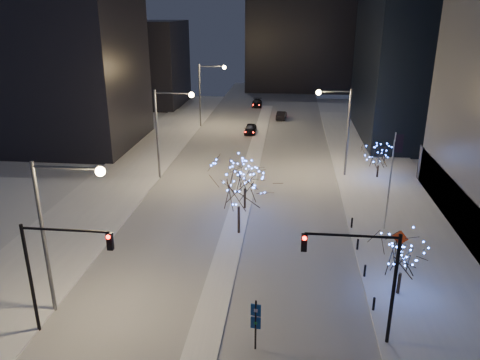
# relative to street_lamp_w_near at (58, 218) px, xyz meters

# --- Properties ---
(ground) EXTENTS (160.00, 160.00, 0.00)m
(ground) POSITION_rel_street_lamp_w_near_xyz_m (8.94, -2.00, -6.50)
(ground) COLOR silver
(ground) RESTS_ON ground
(road) EXTENTS (20.00, 130.00, 0.02)m
(road) POSITION_rel_street_lamp_w_near_xyz_m (8.94, 33.00, -6.49)
(road) COLOR #A9AEB8
(road) RESTS_ON ground
(median) EXTENTS (2.00, 80.00, 0.15)m
(median) POSITION_rel_street_lamp_w_near_xyz_m (8.94, 28.00, -6.42)
(median) COLOR white
(median) RESTS_ON ground
(east_sidewalk) EXTENTS (10.00, 90.00, 0.15)m
(east_sidewalk) POSITION_rel_street_lamp_w_near_xyz_m (23.94, 18.00, -6.42)
(east_sidewalk) COLOR white
(east_sidewalk) RESTS_ON ground
(west_sidewalk) EXTENTS (8.00, 90.00, 0.15)m
(west_sidewalk) POSITION_rel_street_lamp_w_near_xyz_m (-5.06, 18.00, -6.42)
(west_sidewalk) COLOR white
(west_sidewalk) RESTS_ON ground
(filler_west_near) EXTENTS (22.00, 18.00, 24.00)m
(filler_west_near) POSITION_rel_street_lamp_w_near_xyz_m (-19.06, 38.00, 5.50)
(filler_west_near) COLOR black
(filler_west_near) RESTS_ON ground
(filler_west_far) EXTENTS (18.00, 16.00, 16.00)m
(filler_west_far) POSITION_rel_street_lamp_w_near_xyz_m (-17.06, 68.00, 1.50)
(filler_west_far) COLOR black
(filler_west_far) RESTS_ON ground
(street_lamp_w_near) EXTENTS (4.40, 0.56, 10.00)m
(street_lamp_w_near) POSITION_rel_street_lamp_w_near_xyz_m (0.00, 0.00, 0.00)
(street_lamp_w_near) COLOR #595E66
(street_lamp_w_near) RESTS_ON ground
(street_lamp_w_mid) EXTENTS (4.40, 0.56, 10.00)m
(street_lamp_w_mid) POSITION_rel_street_lamp_w_near_xyz_m (0.00, 25.00, 0.00)
(street_lamp_w_mid) COLOR #595E66
(street_lamp_w_mid) RESTS_ON ground
(street_lamp_w_far) EXTENTS (4.40, 0.56, 10.00)m
(street_lamp_w_far) POSITION_rel_street_lamp_w_near_xyz_m (0.00, 50.00, 0.00)
(street_lamp_w_far) COLOR #595E66
(street_lamp_w_far) RESTS_ON ground
(street_lamp_east) EXTENTS (3.90, 0.56, 10.00)m
(street_lamp_east) POSITION_rel_street_lamp_w_near_xyz_m (19.02, 28.00, -0.05)
(street_lamp_east) COLOR #595E66
(street_lamp_east) RESTS_ON ground
(traffic_signal_west) EXTENTS (5.26, 0.43, 7.00)m
(traffic_signal_west) POSITION_rel_street_lamp_w_near_xyz_m (0.50, -2.00, -1.74)
(traffic_signal_west) COLOR black
(traffic_signal_west) RESTS_ON ground
(traffic_signal_east) EXTENTS (5.26, 0.43, 7.00)m
(traffic_signal_east) POSITION_rel_street_lamp_w_near_xyz_m (17.88, -1.00, -1.74)
(traffic_signal_east) COLOR black
(traffic_signal_east) RESTS_ON ground
(flagpoles) EXTENTS (1.35, 2.60, 8.00)m
(flagpoles) POSITION_rel_street_lamp_w_near_xyz_m (22.30, 15.25, -1.70)
(flagpoles) COLOR silver
(flagpoles) RESTS_ON east_sidewalk
(bollards) EXTENTS (0.16, 12.16, 0.90)m
(bollards) POSITION_rel_street_lamp_w_near_xyz_m (19.14, 8.00, -5.90)
(bollards) COLOR black
(bollards) RESTS_ON east_sidewalk
(car_near) EXTENTS (1.74, 4.33, 1.48)m
(car_near) POSITION_rel_street_lamp_w_near_xyz_m (7.44, 46.33, -5.76)
(car_near) COLOR black
(car_near) RESTS_ON ground
(car_mid) EXTENTS (1.90, 4.36, 1.40)m
(car_mid) POSITION_rel_street_lamp_w_near_xyz_m (11.96, 56.89, -5.80)
(car_mid) COLOR black
(car_mid) RESTS_ON ground
(car_far) EXTENTS (2.07, 4.78, 1.37)m
(car_far) POSITION_rel_street_lamp_w_near_xyz_m (6.88, 67.57, -5.81)
(car_far) COLOR black
(car_far) RESTS_ON ground
(holiday_tree_median_near) EXTENTS (6.01, 6.01, 6.54)m
(holiday_tree_median_near) POSITION_rel_street_lamp_w_near_xyz_m (9.44, 11.93, -2.06)
(holiday_tree_median_near) COLOR black
(holiday_tree_median_near) RESTS_ON median
(holiday_tree_median_far) EXTENTS (4.51, 4.51, 4.88)m
(holiday_tree_median_far) POSITION_rel_street_lamp_w_near_xyz_m (9.44, 17.24, -3.06)
(holiday_tree_median_far) COLOR black
(holiday_tree_median_far) RESTS_ON median
(holiday_tree_plaza_near) EXTENTS (4.34, 4.34, 4.36)m
(holiday_tree_plaza_near) POSITION_rel_street_lamp_w_near_xyz_m (21.08, 4.12, -3.54)
(holiday_tree_plaza_near) COLOR black
(holiday_tree_plaza_near) RESTS_ON east_sidewalk
(holiday_tree_plaza_far) EXTENTS (4.58, 4.58, 4.33)m
(holiday_tree_plaza_far) POSITION_rel_street_lamp_w_near_xyz_m (23.55, 27.64, -3.65)
(holiday_tree_plaza_far) COLOR black
(holiday_tree_plaza_far) RESTS_ON east_sidewalk
(wayfinding_sign) EXTENTS (0.58, 0.16, 3.22)m
(wayfinding_sign) POSITION_rel_street_lamp_w_near_xyz_m (11.96, -2.26, -4.52)
(wayfinding_sign) COLOR black
(wayfinding_sign) RESTS_ON ground
(construction_sign) EXTENTS (1.17, 0.52, 2.06)m
(construction_sign) POSITION_rel_street_lamp_w_near_xyz_m (22.19, 9.52, -5.11)
(construction_sign) COLOR black
(construction_sign) RESTS_ON east_sidewalk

